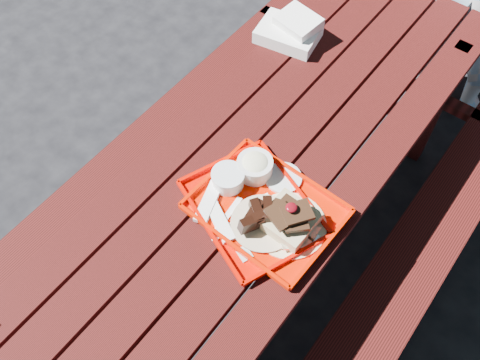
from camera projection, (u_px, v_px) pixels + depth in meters
The scene contains 5 objects.
ground at pixel (260, 256), 2.48m from camera, with size 60.00×60.00×0.00m, color black.
picnic_table_near at pixel (264, 192), 2.01m from camera, with size 1.41×2.40×0.75m.
near_tray at pixel (270, 202), 1.73m from camera, with size 0.47×0.39×0.14m.
far_tray at pixel (249, 207), 1.73m from camera, with size 0.52×0.47×0.07m.
white_cloth at pixel (291, 30), 2.17m from camera, with size 0.27×0.22×0.10m.
Camera 1 is at (0.58, -0.91, 2.27)m, focal length 40.00 mm.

